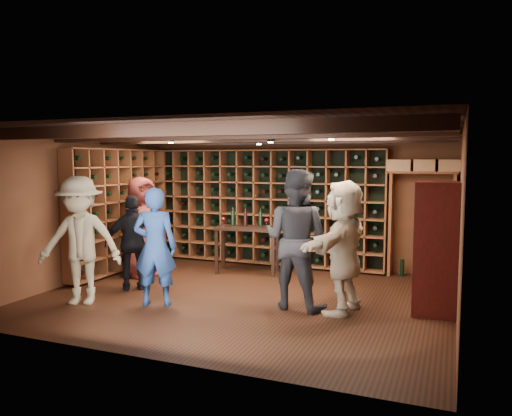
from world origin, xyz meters
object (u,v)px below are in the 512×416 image
at_px(guest_red_floral, 141,227).
at_px(guest_beige, 343,246).
at_px(tasting_table, 247,232).
at_px(man_grey_suit, 296,239).
at_px(display_cabinet, 436,251).
at_px(man_blue_shirt, 155,247).
at_px(guest_woman_black, 134,243).
at_px(guest_khaki, 80,241).

distance_m(guest_red_floral, guest_beige, 3.81).
bearing_deg(tasting_table, man_grey_suit, -60.14).
relative_size(guest_red_floral, guest_beige, 0.98).
xyz_separation_m(guest_beige, tasting_table, (-2.12, 1.69, -0.15)).
bearing_deg(display_cabinet, guest_red_floral, 175.49).
distance_m(man_blue_shirt, guest_beige, 2.63).
distance_m(man_grey_suit, tasting_table, 2.28).
relative_size(man_grey_suit, guest_beige, 1.08).
bearing_deg(man_blue_shirt, guest_beige, 175.47).
bearing_deg(man_blue_shirt, man_grey_suit, 178.97).
height_order(man_blue_shirt, guest_woman_black, man_blue_shirt).
height_order(display_cabinet, man_grey_suit, man_grey_suit).
height_order(guest_khaki, guest_beige, guest_khaki).
bearing_deg(guest_khaki, guest_beige, -5.19).
xyz_separation_m(guest_red_floral, guest_beige, (3.74, -0.72, 0.01)).
distance_m(guest_khaki, tasting_table, 3.07).
height_order(guest_woman_black, guest_khaki, guest_khaki).
bearing_deg(guest_woman_black, man_blue_shirt, 105.40).
relative_size(display_cabinet, guest_khaki, 0.95).
distance_m(guest_woman_black, tasting_table, 2.14).
bearing_deg(guest_khaki, guest_woman_black, 54.39).
bearing_deg(display_cabinet, man_blue_shirt, -164.75).
bearing_deg(guest_red_floral, guest_beige, -82.61).
bearing_deg(man_blue_shirt, guest_khaki, -1.64).
bearing_deg(tasting_table, guest_khaki, -128.63).
xyz_separation_m(display_cabinet, man_blue_shirt, (-3.71, -1.01, -0.01)).
xyz_separation_m(guest_khaki, guest_beige, (3.58, 1.01, -0.02)).
bearing_deg(guest_red_floral, man_grey_suit, -85.75).
relative_size(guest_red_floral, guest_woman_black, 1.17).
distance_m(guest_red_floral, guest_khaki, 1.74).
relative_size(man_blue_shirt, tasting_table, 1.39).
height_order(display_cabinet, man_blue_shirt, display_cabinet).
distance_m(guest_beige, tasting_table, 2.71).
bearing_deg(man_grey_suit, tasting_table, -41.22).
bearing_deg(guest_red_floral, man_blue_shirt, -121.17).
bearing_deg(man_grey_suit, display_cabinet, -159.53).
distance_m(guest_woman_black, guest_beige, 3.34).
bearing_deg(guest_khaki, display_cabinet, -5.17).
height_order(man_blue_shirt, guest_khaki, guest_khaki).
bearing_deg(guest_red_floral, guest_khaki, -156.46).
distance_m(man_grey_suit, guest_khaki, 3.07).
bearing_deg(man_blue_shirt, display_cabinet, 175.76).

